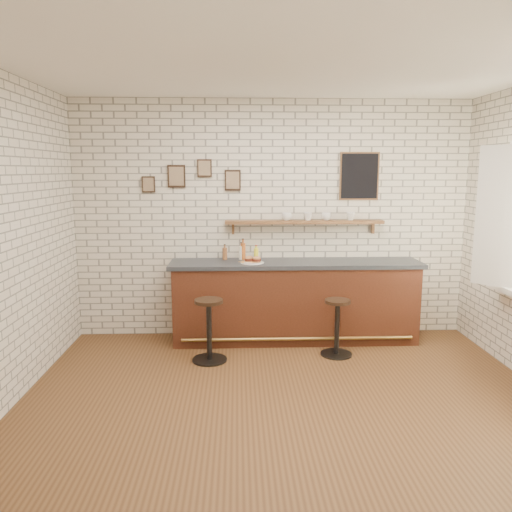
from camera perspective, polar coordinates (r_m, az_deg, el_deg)
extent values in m
plane|color=brown|center=(4.86, 3.46, -16.20)|extent=(5.00, 5.00, 0.00)
cube|color=#4B2114|center=(6.30, 4.47, -5.37)|extent=(3.00, 0.58, 0.96)
cube|color=#2D333A|center=(6.19, 4.53, -0.86)|extent=(3.10, 0.62, 0.05)
cylinder|color=olive|center=(6.11, 4.77, -9.42)|extent=(2.79, 0.04, 0.04)
cylinder|color=white|center=(6.07, -0.45, -0.74)|extent=(0.28, 0.28, 0.01)
cylinder|color=gold|center=(6.10, 0.05, -0.62)|extent=(0.05, 0.05, 0.00)
cylinder|color=gold|center=(6.06, -0.17, -0.70)|extent=(0.05, 0.05, 0.00)
cylinder|color=gold|center=(6.13, -1.50, -0.58)|extent=(0.06, 0.06, 0.00)
cylinder|color=gold|center=(6.12, -0.06, -0.59)|extent=(0.06, 0.06, 0.00)
cylinder|color=gold|center=(6.03, -1.58, -0.74)|extent=(0.06, 0.06, 0.00)
cylinder|color=gold|center=(6.09, 0.06, -0.64)|extent=(0.04, 0.04, 0.00)
cylinder|color=gold|center=(6.01, -0.45, -0.77)|extent=(0.05, 0.05, 0.00)
cylinder|color=gold|center=(6.00, -1.47, -0.80)|extent=(0.04, 0.04, 0.00)
cylinder|color=gold|center=(6.07, -1.91, -0.67)|extent=(0.05, 0.05, 0.00)
cylinder|color=gold|center=(6.02, -0.01, -0.76)|extent=(0.06, 0.06, 0.00)
cylinder|color=gold|center=(6.09, -1.43, -0.64)|extent=(0.04, 0.04, 0.00)
cylinder|color=brown|center=(6.30, -3.58, 0.27)|extent=(0.06, 0.06, 0.15)
cylinder|color=brown|center=(6.29, -3.59, 1.10)|extent=(0.02, 0.02, 0.03)
cylinder|color=black|center=(6.28, -3.60, 1.30)|extent=(0.02, 0.02, 0.01)
cylinder|color=silver|center=(6.30, -1.71, 0.37)|extent=(0.06, 0.06, 0.17)
cylinder|color=silver|center=(6.28, -1.71, 1.30)|extent=(0.02, 0.02, 0.04)
cylinder|color=black|center=(6.28, -1.71, 1.53)|extent=(0.02, 0.02, 0.01)
cylinder|color=#9E4C19|center=(6.29, -1.49, 0.54)|extent=(0.06, 0.06, 0.21)
cylinder|color=#9E4C19|center=(6.27, -1.50, 1.69)|extent=(0.02, 0.02, 0.05)
cylinder|color=black|center=(6.27, -1.50, 1.96)|extent=(0.03, 0.03, 0.01)
cylinder|color=yellow|center=(6.30, 0.02, 0.25)|extent=(0.06, 0.06, 0.14)
cylinder|color=yellow|center=(6.29, 0.02, 1.02)|extent=(0.03, 0.03, 0.03)
cylinder|color=maroon|center=(6.29, 0.02, 1.20)|extent=(0.03, 0.03, 0.01)
cylinder|color=black|center=(5.79, -5.32, -11.70)|extent=(0.40, 0.40, 0.02)
cylinder|color=black|center=(5.67, -5.37, -8.54)|extent=(0.06, 0.06, 0.65)
cylinder|color=black|center=(5.57, -5.43, -5.16)|extent=(0.33, 0.33, 0.04)
cylinder|color=black|center=(6.00, 9.15, -11.00)|extent=(0.37, 0.37, 0.02)
cylinder|color=black|center=(5.90, 9.24, -8.16)|extent=(0.06, 0.06, 0.61)
cylinder|color=black|center=(5.81, 9.32, -5.14)|extent=(0.31, 0.31, 0.04)
cube|color=brown|center=(6.33, 5.54, 3.90)|extent=(2.00, 0.18, 0.04)
cube|color=brown|center=(6.35, -2.64, 3.23)|extent=(0.03, 0.04, 0.16)
cube|color=brown|center=(6.59, 13.24, 3.21)|extent=(0.03, 0.04, 0.16)
imported|color=white|center=(6.30, 3.54, 4.52)|extent=(0.14, 0.14, 0.10)
imported|color=white|center=(6.33, 5.96, 4.53)|extent=(0.15, 0.15, 0.10)
imported|color=white|center=(6.37, 8.04, 4.49)|extent=(0.15, 0.15, 0.10)
imported|color=white|center=(6.43, 10.76, 4.49)|extent=(0.13, 0.13, 0.10)
cube|color=black|center=(6.37, -9.07, 8.99)|extent=(0.22, 0.02, 0.28)
cube|color=black|center=(6.34, -5.90, 9.96)|extent=(0.18, 0.02, 0.22)
cube|color=black|center=(6.32, -2.68, 8.64)|extent=(0.20, 0.02, 0.26)
cube|color=black|center=(6.42, -12.18, 8.01)|extent=(0.16, 0.02, 0.20)
cube|color=black|center=(6.51, 11.72, 8.93)|extent=(0.46, 0.02, 0.56)
cube|color=white|center=(6.02, 26.91, 4.20)|extent=(0.05, 0.06, 1.50)
cube|color=white|center=(5.68, 27.04, 3.92)|extent=(0.40, 0.46, 1.46)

